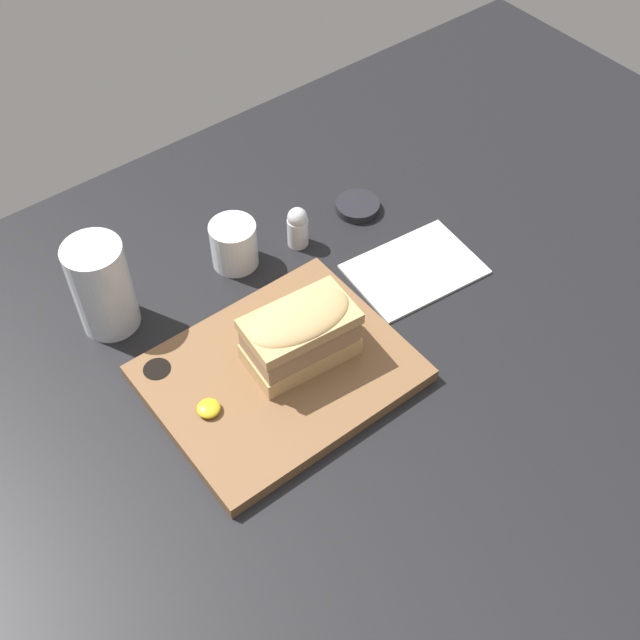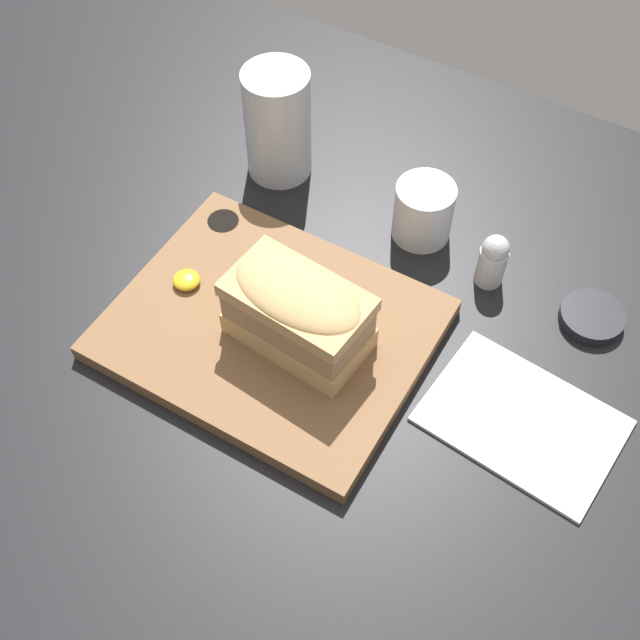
# 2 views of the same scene
# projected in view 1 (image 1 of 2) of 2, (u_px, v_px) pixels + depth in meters

# --- Properties ---
(dining_table) EXTENTS (1.63, 0.95, 0.02)m
(dining_table) POSITION_uv_depth(u_px,v_px,m) (319.00, 358.00, 1.00)
(dining_table) COLOR black
(dining_table) RESTS_ON ground
(serving_board) EXTENTS (0.30, 0.24, 0.02)m
(serving_board) POSITION_uv_depth(u_px,v_px,m) (277.00, 372.00, 0.97)
(serving_board) COLOR brown
(serving_board) RESTS_ON dining_table
(sandwich) EXTENTS (0.14, 0.09, 0.08)m
(sandwich) POSITION_uv_depth(u_px,v_px,m) (302.00, 334.00, 0.93)
(sandwich) COLOR tan
(sandwich) RESTS_ON serving_board
(mustard_dollop) EXTENTS (0.03, 0.03, 0.01)m
(mustard_dollop) POSITION_uv_depth(u_px,v_px,m) (207.00, 406.00, 0.92)
(mustard_dollop) COLOR gold
(mustard_dollop) RESTS_ON serving_board
(water_glass) EXTENTS (0.07, 0.07, 0.13)m
(water_glass) POSITION_uv_depth(u_px,v_px,m) (103.00, 291.00, 0.99)
(water_glass) COLOR silver
(water_glass) RESTS_ON dining_table
(wine_glass) EXTENTS (0.06, 0.06, 0.07)m
(wine_glass) POSITION_uv_depth(u_px,v_px,m) (234.00, 245.00, 1.07)
(wine_glass) COLOR silver
(wine_glass) RESTS_ON dining_table
(napkin) EXTENTS (0.18, 0.14, 0.00)m
(napkin) POSITION_uv_depth(u_px,v_px,m) (415.00, 269.00, 1.09)
(napkin) COLOR white
(napkin) RESTS_ON dining_table
(salt_shaker) EXTENTS (0.03, 0.03, 0.06)m
(salt_shaker) POSITION_uv_depth(u_px,v_px,m) (298.00, 227.00, 1.10)
(salt_shaker) COLOR silver
(salt_shaker) RESTS_ON dining_table
(condiment_dish) EXTENTS (0.06, 0.06, 0.01)m
(condiment_dish) POSITION_uv_depth(u_px,v_px,m) (358.00, 206.00, 1.16)
(condiment_dish) COLOR black
(condiment_dish) RESTS_ON dining_table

